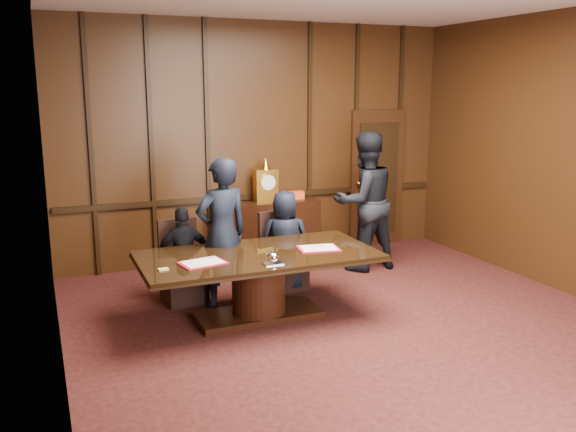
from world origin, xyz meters
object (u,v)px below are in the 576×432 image
at_px(signatory_right, 285,241).
at_px(witness_right, 364,201).
at_px(sideboard, 266,229).
at_px(conference_table, 258,275).
at_px(witness_left, 222,234).
at_px(signatory_left, 184,256).

relative_size(signatory_right, witness_right, 0.66).
height_order(sideboard, conference_table, sideboard).
height_order(conference_table, witness_left, witness_left).
height_order(sideboard, witness_right, witness_right).
distance_m(sideboard, witness_left, 2.06).
bearing_deg(witness_left, witness_right, -173.02).
bearing_deg(witness_right, sideboard, -42.98).
distance_m(sideboard, signatory_left, 2.07).
height_order(signatory_left, witness_left, witness_left).
height_order(signatory_left, witness_right, witness_right).
distance_m(conference_table, witness_left, 0.69).
distance_m(conference_table, witness_right, 2.43).
relative_size(sideboard, witness_left, 0.90).
distance_m(signatory_left, signatory_right, 1.30).
bearing_deg(signatory_right, witness_left, 34.71).
relative_size(sideboard, signatory_left, 1.35).
bearing_deg(witness_left, sideboard, -135.74).
xyz_separation_m(conference_table, signatory_right, (0.65, 0.80, 0.14)).
relative_size(signatory_left, signatory_right, 0.91).
height_order(conference_table, signatory_right, signatory_right).
distance_m(conference_table, signatory_right, 1.04).
relative_size(conference_table, witness_right, 1.33).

